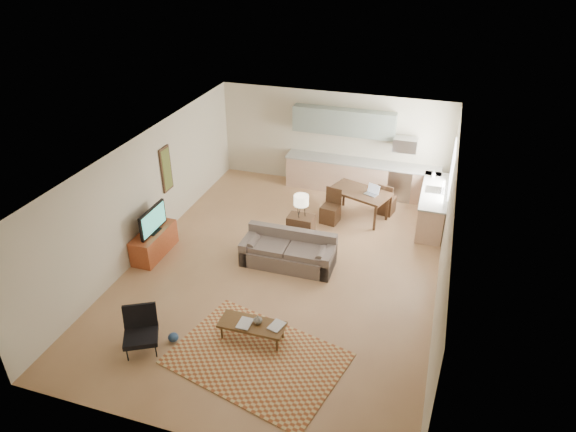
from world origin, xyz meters
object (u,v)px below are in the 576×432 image
(coffee_table, at_px, (252,331))
(tv_credenza, at_px, (154,243))
(dining_table, at_px, (359,204))
(sofa, at_px, (288,250))
(armchair, at_px, (140,333))
(console_table, at_px, (301,229))

(coffee_table, height_order, tv_credenza, tv_credenza)
(coffee_table, xyz_separation_m, dining_table, (0.98, 5.02, 0.19))
(dining_table, bearing_deg, coffee_table, -81.05)
(sofa, distance_m, armchair, 3.68)
(coffee_table, distance_m, tv_credenza, 3.68)
(sofa, relative_size, tv_credenza, 1.64)
(console_table, bearing_deg, dining_table, 58.05)
(armchair, distance_m, tv_credenza, 3.09)
(console_table, bearing_deg, tv_credenza, -151.94)
(console_table, bearing_deg, sofa, -88.41)
(sofa, relative_size, armchair, 2.74)
(sofa, relative_size, console_table, 3.01)
(armchair, bearing_deg, tv_credenza, 87.80)
(armchair, height_order, tv_credenza, armchair)
(dining_table, bearing_deg, tv_credenza, -123.09)
(coffee_table, height_order, armchair, armchair)
(console_table, height_order, dining_table, dining_table)
(coffee_table, distance_m, dining_table, 5.12)
(console_table, distance_m, dining_table, 1.93)
(coffee_table, height_order, console_table, console_table)
(coffee_table, xyz_separation_m, tv_credenza, (-3.13, 1.94, 0.12))
(tv_credenza, bearing_deg, console_table, 26.10)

